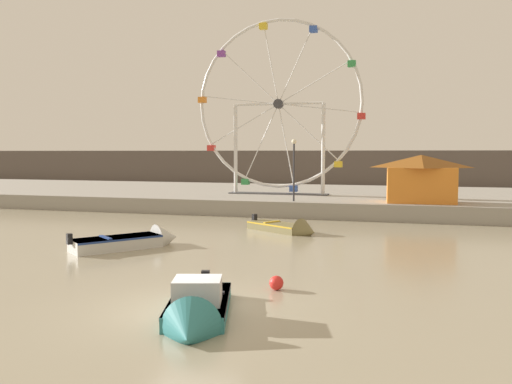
# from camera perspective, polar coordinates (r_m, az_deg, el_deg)

# --- Properties ---
(ground_plane) EXTENTS (240.00, 240.00, 0.00)m
(ground_plane) POSITION_cam_1_polar(r_m,az_deg,el_deg) (14.85, -7.19, -12.16)
(ground_plane) COLOR gray
(quay_promenade) EXTENTS (110.00, 18.92, 1.04)m
(quay_promenade) POSITION_cam_1_polar(r_m,az_deg,el_deg) (42.53, 8.48, -0.70)
(quay_promenade) COLOR gray
(quay_promenade) RESTS_ON ground_plane
(distant_town_skyline) EXTENTS (140.00, 3.00, 4.40)m
(distant_town_skyline) POSITION_cam_1_polar(r_m,az_deg,el_deg) (67.55, 11.41, 2.52)
(distant_town_skyline) COLOR #564C47
(distant_town_skyline) RESTS_ON ground_plane
(motorboat_olive_wood) EXTENTS (4.40, 3.40, 1.24)m
(motorboat_olive_wood) POSITION_cam_1_polar(r_m,az_deg,el_deg) (27.81, 3.52, -3.92)
(motorboat_olive_wood) COLOR olive
(motorboat_olive_wood) RESTS_ON ground_plane
(motorboat_pale_grey) EXTENTS (4.00, 4.63, 1.33)m
(motorboat_pale_grey) POSITION_cam_1_polar(r_m,az_deg,el_deg) (24.12, -12.91, -5.13)
(motorboat_pale_grey) COLOR silver
(motorboat_pale_grey) RESTS_ON ground_plane
(motorboat_teal_painted) EXTENTS (2.61, 4.53, 1.53)m
(motorboat_teal_painted) POSITION_cam_1_polar(r_m,az_deg,el_deg) (13.44, -6.49, -12.66)
(motorboat_teal_painted) COLOR teal
(motorboat_teal_painted) RESTS_ON ground_plane
(ferris_wheel_white_frame) EXTENTS (12.74, 1.20, 12.99)m
(ferris_wheel_white_frame) POSITION_cam_1_polar(r_m,az_deg,el_deg) (40.00, 2.43, 9.13)
(ferris_wheel_white_frame) COLOR silver
(ferris_wheel_white_frame) RESTS_ON quay_promenade
(carnival_booth_orange_canopy) EXTENTS (4.65, 2.99, 2.99)m
(carnival_booth_orange_canopy) POSITION_cam_1_polar(r_m,az_deg,el_deg) (34.72, 17.30, 1.47)
(carnival_booth_orange_canopy) COLOR orange
(carnival_booth_orange_canopy) RESTS_ON quay_promenade
(promenade_lamp_near) EXTENTS (0.32, 0.32, 4.00)m
(promenade_lamp_near) POSITION_cam_1_polar(r_m,az_deg,el_deg) (34.16, 4.09, 3.37)
(promenade_lamp_near) COLOR #2D2D33
(promenade_lamp_near) RESTS_ON quay_promenade
(mooring_buoy_orange) EXTENTS (0.44, 0.44, 0.44)m
(mooring_buoy_orange) POSITION_cam_1_polar(r_m,az_deg,el_deg) (16.41, 2.20, -9.73)
(mooring_buoy_orange) COLOR red
(mooring_buoy_orange) RESTS_ON ground_plane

